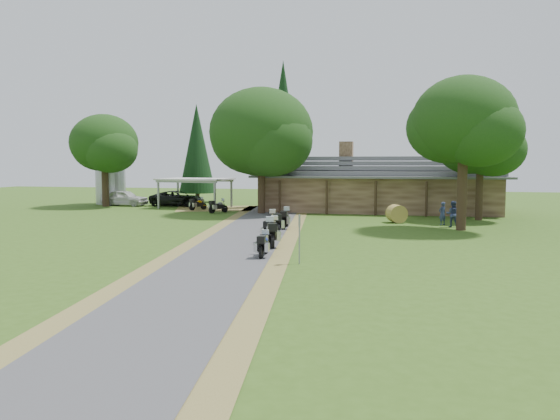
% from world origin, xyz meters
% --- Properties ---
extents(ground, '(120.00, 120.00, 0.00)m').
position_xyz_m(ground, '(0.00, 0.00, 0.00)').
color(ground, '#345317').
rests_on(ground, ground).
extents(driveway, '(51.95, 51.95, 0.00)m').
position_xyz_m(driveway, '(-0.50, 4.00, 0.00)').
color(driveway, '#414143').
rests_on(driveway, ground).
extents(lodge, '(21.40, 9.40, 4.90)m').
position_xyz_m(lodge, '(6.00, 24.00, 2.45)').
color(lodge, brown).
rests_on(lodge, ground).
extents(silo, '(3.26, 3.26, 6.14)m').
position_xyz_m(silo, '(-21.60, 26.09, 3.07)').
color(silo, gray).
rests_on(silo, ground).
extents(carport, '(6.88, 4.96, 2.80)m').
position_xyz_m(carport, '(-11.07, 23.23, 1.40)').
color(carport, silver).
rests_on(carport, ground).
extents(car_white_sedan, '(2.71, 6.05, 1.99)m').
position_xyz_m(car_white_sedan, '(-18.86, 23.94, 0.99)').
color(car_white_sedan, silver).
rests_on(car_white_sedan, ground).
extents(car_dark_suv, '(2.59, 5.90, 2.24)m').
position_xyz_m(car_dark_suv, '(-13.68, 24.95, 1.12)').
color(car_dark_suv, black).
rests_on(car_dark_suv, ground).
extents(motorcycle_row_a, '(0.70, 1.74, 1.16)m').
position_xyz_m(motorcycle_row_a, '(2.03, -1.40, 0.58)').
color(motorcycle_row_a, navy).
rests_on(motorcycle_row_a, ground).
extents(motorcycle_row_b, '(1.35, 2.25, 1.46)m').
position_xyz_m(motorcycle_row_b, '(1.63, 1.59, 0.73)').
color(motorcycle_row_b, '#B0B2B8').
rests_on(motorcycle_row_b, ground).
extents(motorcycle_row_c, '(0.73, 1.98, 1.33)m').
position_xyz_m(motorcycle_row_c, '(1.21, 3.52, 0.67)').
color(motorcycle_row_c, '#E8B004').
rests_on(motorcycle_row_c, ground).
extents(motorcycle_row_d, '(1.50, 2.12, 1.40)m').
position_xyz_m(motorcycle_row_d, '(0.57, 6.85, 0.70)').
color(motorcycle_row_d, '#C25C13').
rests_on(motorcycle_row_d, ground).
extents(motorcycle_row_e, '(0.81, 2.04, 1.36)m').
position_xyz_m(motorcycle_row_e, '(0.72, 9.25, 0.68)').
color(motorcycle_row_e, black).
rests_on(motorcycle_row_e, ground).
extents(motorcycle_carport_a, '(1.31, 1.76, 1.16)m').
position_xyz_m(motorcycle_carport_a, '(-9.92, 20.92, 0.58)').
color(motorcycle_carport_a, '#CF8B04').
rests_on(motorcycle_carport_a, ground).
extents(motorcycle_carport_b, '(1.42, 1.81, 1.21)m').
position_xyz_m(motorcycle_carport_b, '(-7.24, 18.79, 0.61)').
color(motorcycle_carport_b, slate).
rests_on(motorcycle_carport_b, ground).
extents(person_a, '(0.66, 0.65, 1.88)m').
position_xyz_m(person_a, '(10.85, 13.48, 0.94)').
color(person_a, navy).
rests_on(person_a, ground).
extents(person_b, '(0.64, 0.51, 2.05)m').
position_xyz_m(person_b, '(11.44, 12.49, 1.03)').
color(person_b, navy).
rests_on(person_b, ground).
extents(hay_bale, '(1.60, 1.54, 1.28)m').
position_xyz_m(hay_bale, '(7.76, 14.43, 0.64)').
color(hay_bale, olive).
rests_on(hay_bale, ground).
extents(sign_post, '(0.38, 0.06, 2.13)m').
position_xyz_m(sign_post, '(3.97, -2.86, 1.06)').
color(sign_post, gray).
rests_on(sign_post, ground).
extents(oak_lodge_left, '(8.69, 8.69, 11.04)m').
position_xyz_m(oak_lodge_left, '(-3.49, 19.06, 5.52)').
color(oak_lodge_left, '#13340F').
rests_on(oak_lodge_left, ground).
extents(oak_lodge_right, '(5.82, 5.82, 9.54)m').
position_xyz_m(oak_lodge_right, '(13.74, 17.68, 4.77)').
color(oak_lodge_right, '#13340F').
rests_on(oak_lodge_right, ground).
extents(oak_driveway, '(6.43, 6.43, 11.29)m').
position_xyz_m(oak_driveway, '(11.83, 10.91, 5.64)').
color(oak_driveway, '#13340F').
rests_on(oak_driveway, ground).
extents(oak_silo, '(6.51, 6.51, 10.02)m').
position_xyz_m(oak_silo, '(-20.29, 22.82, 5.01)').
color(oak_silo, '#13340F').
rests_on(oak_silo, ground).
extents(cedar_near, '(4.12, 4.12, 14.00)m').
position_xyz_m(cedar_near, '(-3.20, 26.18, 7.00)').
color(cedar_near, black).
rests_on(cedar_near, ground).
extents(cedar_far, '(3.90, 3.90, 10.56)m').
position_xyz_m(cedar_far, '(-13.58, 30.13, 5.28)').
color(cedar_far, black).
rests_on(cedar_far, ground).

